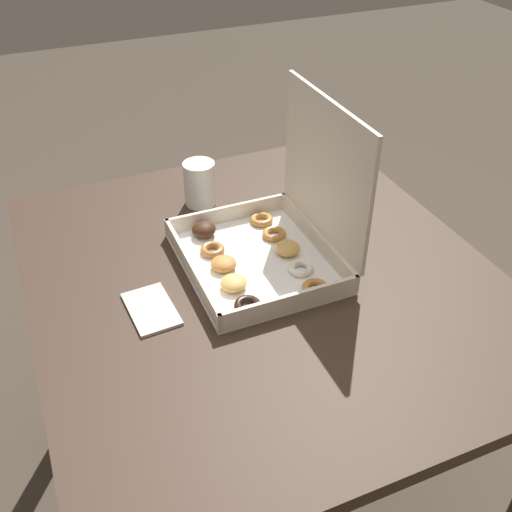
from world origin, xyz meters
name	(u,v)px	position (x,y,z in m)	size (l,w,h in m)	color
ground_plane	(261,481)	(0.00, 0.00, 0.00)	(8.00, 8.00, 0.00)	#42382D
dining_table	(262,312)	(0.00, 0.00, 0.61)	(0.99, 0.89, 0.71)	#38281E
donut_box	(278,228)	(-0.04, 0.05, 0.79)	(0.33, 0.29, 0.33)	white
coffee_mug	(200,183)	(-0.30, -0.03, 0.77)	(0.07, 0.07, 0.10)	white
paper_napkin	(151,309)	(0.02, -0.23, 0.72)	(0.13, 0.09, 0.01)	silver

